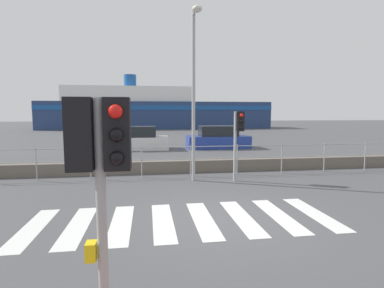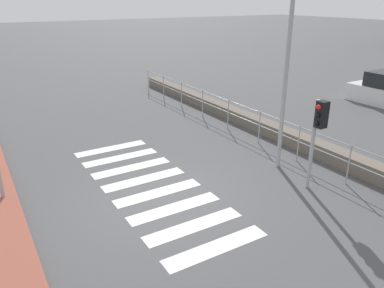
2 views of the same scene
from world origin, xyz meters
TOP-DOWN VIEW (x-y plane):
  - ground_plane at (0.00, 0.00)m, footprint 160.00×160.00m
  - crosswalk at (-0.84, 0.00)m, footprint 6.75×2.40m
  - seawall at (0.00, 5.52)m, footprint 24.36×0.55m
  - harbor_fence at (0.00, 4.65)m, footprint 21.96×0.04m
  - traffic_light_near at (-2.05, -3.51)m, footprint 0.58×0.41m
  - traffic_light_far at (1.52, 3.58)m, footprint 0.34×0.32m
  - streetlamp at (-0.01, 3.69)m, footprint 0.32×0.98m
  - ferry_boat at (-0.81, 39.43)m, footprint 33.54×6.28m
  - parked_car_white at (-2.29, 13.31)m, footprint 4.06×1.85m
  - parked_car_blue at (3.13, 13.31)m, footprint 4.17×1.83m

SIDE VIEW (x-z plane):
  - ground_plane at x=0.00m, z-range 0.00..0.00m
  - crosswalk at x=-0.84m, z-range 0.00..0.01m
  - seawall at x=0.00m, z-range 0.00..0.47m
  - parked_car_blue at x=3.13m, z-range -0.11..1.39m
  - parked_car_white at x=-2.29m, z-range -0.11..1.40m
  - harbor_fence at x=0.00m, z-range 0.18..1.36m
  - traffic_light_far at x=1.52m, z-range 0.57..3.01m
  - traffic_light_near at x=-2.05m, z-range 0.71..3.24m
  - ferry_boat at x=-0.81m, z-range -1.36..6.60m
  - streetlamp at x=-0.01m, z-range 0.70..6.51m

